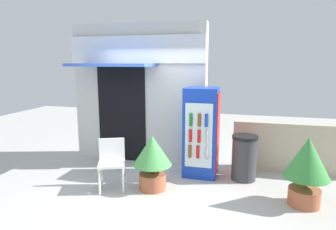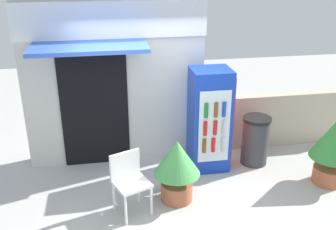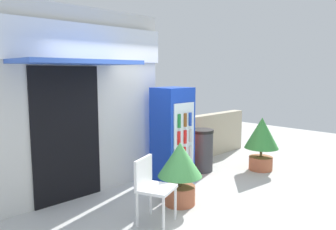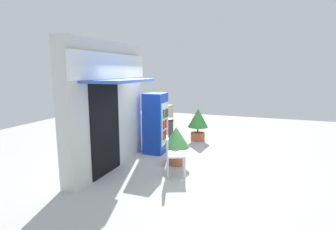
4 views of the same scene
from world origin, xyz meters
name	(u,v)px [view 2 (image 2 of 4)]	position (x,y,z in m)	size (l,w,h in m)	color
ground	(165,204)	(0.00, 0.00, 0.00)	(16.00, 16.00, 0.00)	#B2B2AD
storefront_building	(113,74)	(-0.60, 1.58, 1.56)	(3.00, 1.21, 3.02)	silver
drink_cooler	(210,120)	(0.92, 0.96, 0.87)	(0.65, 0.62, 1.74)	#1438B2
plastic_chair	(129,178)	(-0.51, -0.04, 0.53)	(0.58, 0.57, 0.88)	white
potted_plant_near_shop	(177,165)	(0.20, 0.10, 0.59)	(0.68, 0.68, 0.97)	#AD5B3D
potted_plant_curbside	(333,145)	(2.67, 0.14, 0.67)	(0.69, 0.69, 1.10)	#AD5B3D
trash_bin	(255,140)	(1.74, 0.95, 0.43)	(0.48, 0.48, 0.86)	#38383D
stone_boundary_wall	(293,118)	(2.77, 1.60, 0.51)	(2.52, 0.24, 1.01)	#B7AD93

